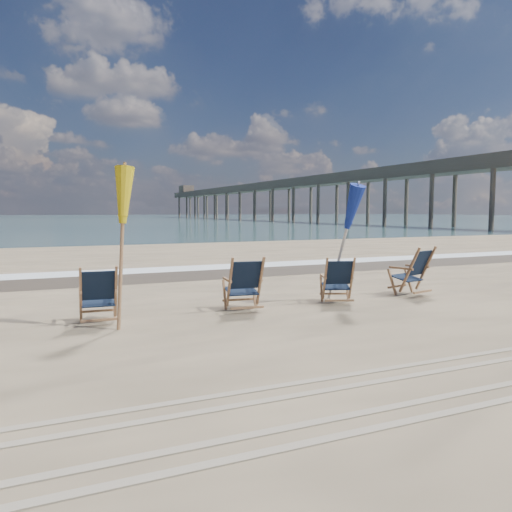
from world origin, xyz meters
The scene contains 11 objects.
ocean centered at (0.00, 128.00, 0.00)m, with size 400.00×400.00×0.00m, color #3D5F65.
surf_foam centered at (0.00, 8.30, 0.00)m, with size 200.00×1.40×0.01m, color silver.
wet_sand_strip centered at (0.00, 6.80, 0.00)m, with size 200.00×2.60×0.00m, color #42362A.
tire_tracks centered at (0.00, -2.80, 0.01)m, with size 80.00×1.30×0.01m, color gray, non-canonical shape.
beach_chair_0 centered at (-2.77, 1.40, 0.47)m, with size 0.60×0.67×0.93m, color black, non-canonical shape.
beach_chair_1 centered at (-0.30, 1.34, 0.50)m, with size 0.64×0.71×0.99m, color black, non-canonical shape.
beach_chair_2 centered at (1.57, 1.24, 0.46)m, with size 0.59×0.66×0.92m, color black, non-canonical shape.
beach_chair_3 centered at (3.63, 1.52, 0.52)m, with size 0.67×0.75×1.04m, color black, non-canonical shape.
umbrella_yellow centered at (-2.73, 1.04, 1.88)m, with size 0.30×0.30×2.42m.
umbrella_blue centered at (1.53, 1.56, 1.83)m, with size 0.30×0.30×2.37m.
fishing_pier centered at (38.00, 74.00, 4.65)m, with size 4.40×140.00×9.30m, color brown, non-canonical shape.
Camera 1 is at (-3.92, -6.57, 1.77)m, focal length 35.00 mm.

